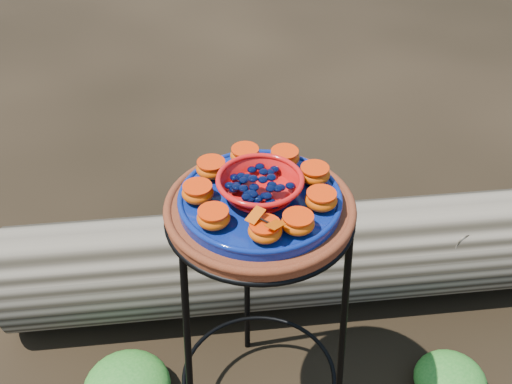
{
  "coord_description": "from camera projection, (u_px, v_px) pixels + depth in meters",
  "views": [
    {
      "loc": [
        -0.17,
        -1.02,
        1.57
      ],
      "look_at": [
        -0.01,
        0.0,
        0.77
      ],
      "focal_mm": 45.0,
      "sensor_mm": 36.0,
      "label": 1
    }
  ],
  "objects": [
    {
      "name": "orange_half_7",
      "position": [
        198.0,
        193.0,
        1.3
      ],
      "size": [
        0.07,
        0.07,
        0.04
      ],
      "primitive_type": "ellipsoid",
      "color": "#B22E07",
      "rests_on": "cobalt_plate"
    },
    {
      "name": "foliage_right",
      "position": [
        450.0,
        380.0,
        1.8
      ],
      "size": [
        0.2,
        0.2,
        0.1
      ],
      "primitive_type": "ellipsoid",
      "color": "#1A5F19",
      "rests_on": "ground"
    },
    {
      "name": "orange_half_8",
      "position": [
        214.0,
        218.0,
        1.24
      ],
      "size": [
        0.07,
        0.07,
        0.04
      ],
      "primitive_type": "ellipsoid",
      "color": "#B22E07",
      "rests_on": "cobalt_plate"
    },
    {
      "name": "foliage_back",
      "position": [
        161.0,
        253.0,
        2.15
      ],
      "size": [
        0.34,
        0.34,
        0.17
      ],
      "primitive_type": "ellipsoid",
      "color": "#1A5F19",
      "rests_on": "ground"
    },
    {
      "name": "red_bowl",
      "position": [
        260.0,
        188.0,
        1.3
      ],
      "size": [
        0.17,
        0.17,
        0.05
      ],
      "primitive_type": null,
      "color": "red",
      "rests_on": "cobalt_plate"
    },
    {
      "name": "orange_half_6",
      "position": [
        211.0,
        168.0,
        1.37
      ],
      "size": [
        0.07,
        0.07,
        0.04
      ],
      "primitive_type": "ellipsoid",
      "color": "#B22E07",
      "rests_on": "cobalt_plate"
    },
    {
      "name": "driftwood_log",
      "position": [
        289.0,
        256.0,
        2.03
      ],
      "size": [
        1.75,
        0.52,
        0.33
      ],
      "primitive_type": null,
      "rotation": [
        0.0,
        0.0,
        -0.04
      ],
      "color": "black",
      "rests_on": "ground"
    },
    {
      "name": "orange_half_4",
      "position": [
        285.0,
        157.0,
        1.4
      ],
      "size": [
        0.07,
        0.07,
        0.04
      ],
      "primitive_type": "ellipsoid",
      "color": "#B22E07",
      "rests_on": "cobalt_plate"
    },
    {
      "name": "glass_gems",
      "position": [
        260.0,
        174.0,
        1.28
      ],
      "size": [
        0.13,
        0.13,
        0.02
      ],
      "primitive_type": null,
      "color": "black",
      "rests_on": "red_bowl"
    },
    {
      "name": "orange_half_5",
      "position": [
        245.0,
        155.0,
        1.4
      ],
      "size": [
        0.07,
        0.07,
        0.04
      ],
      "primitive_type": "ellipsoid",
      "color": "#B22E07",
      "rests_on": "cobalt_plate"
    },
    {
      "name": "orange_half_1",
      "position": [
        298.0,
        223.0,
        1.23
      ],
      "size": [
        0.07,
        0.07,
        0.04
      ],
      "primitive_type": "ellipsoid",
      "color": "#B22E07",
      "rests_on": "cobalt_plate"
    },
    {
      "name": "orange_half_2",
      "position": [
        321.0,
        200.0,
        1.28
      ],
      "size": [
        0.07,
        0.07,
        0.04
      ],
      "primitive_type": "ellipsoid",
      "color": "#B22E07",
      "rests_on": "cobalt_plate"
    },
    {
      "name": "cobalt_plate",
      "position": [
        260.0,
        201.0,
        1.33
      ],
      "size": [
        0.34,
        0.34,
        0.02
      ],
      "primitive_type": "cylinder",
      "color": "#05115B",
      "rests_on": "terracotta_saucer"
    },
    {
      "name": "orange_half_0",
      "position": [
        265.0,
        231.0,
        1.21
      ],
      "size": [
        0.07,
        0.07,
        0.04
      ],
      "primitive_type": "ellipsoid",
      "color": "#B22E07",
      "rests_on": "cobalt_plate"
    },
    {
      "name": "butterfly",
      "position": [
        265.0,
        220.0,
        1.19
      ],
      "size": [
        0.1,
        0.1,
        0.01
      ],
      "primitive_type": null,
      "rotation": [
        0.0,
        0.0,
        0.77
      ],
      "color": "#BA3B00",
      "rests_on": "orange_half_0"
    },
    {
      "name": "terracotta_saucer",
      "position": [
        260.0,
        211.0,
        1.34
      ],
      "size": [
        0.39,
        0.39,
        0.03
      ],
      "primitive_type": "cylinder",
      "color": "#5B1B0A",
      "rests_on": "plant_stand"
    },
    {
      "name": "plant_stand",
      "position": [
        259.0,
        326.0,
        1.57
      ],
      "size": [
        0.44,
        0.44,
        0.7
      ],
      "primitive_type": null,
      "color": "black",
      "rests_on": "ground"
    },
    {
      "name": "orange_half_3",
      "position": [
        314.0,
        174.0,
        1.35
      ],
      "size": [
        0.07,
        0.07,
        0.04
      ],
      "primitive_type": "ellipsoid",
      "color": "#B22E07",
      "rests_on": "cobalt_plate"
    }
  ]
}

